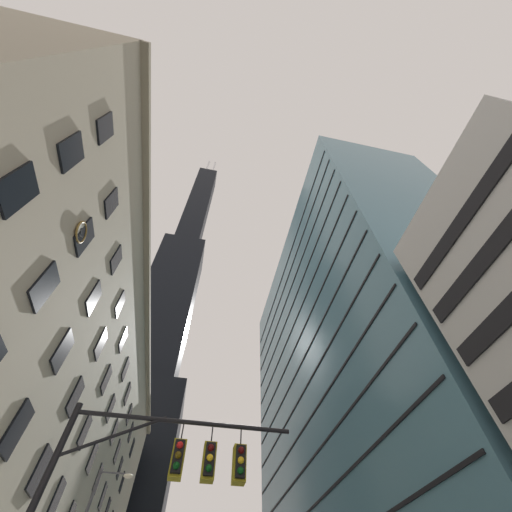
% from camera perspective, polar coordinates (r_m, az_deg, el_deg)
% --- Properties ---
extents(station_building, '(14.40, 61.94, 29.13)m').
position_cam_1_polar(station_building, '(38.88, -36.59, -24.65)').
color(station_building, '#B2A88E').
rests_on(station_building, ground).
extents(dark_skyscraper, '(22.87, 22.87, 209.48)m').
position_cam_1_polar(dark_skyscraper, '(101.54, -17.60, -14.20)').
color(dark_skyscraper, black).
rests_on(dark_skyscraper, ground).
extents(glass_office_midrise, '(18.64, 51.08, 58.93)m').
position_cam_1_polar(glass_office_midrise, '(53.47, 17.53, -19.27)').
color(glass_office_midrise, teal).
rests_on(glass_office_midrise, ground).
extents(traffic_signal_mast, '(7.17, 0.63, 6.66)m').
position_cam_1_polar(traffic_signal_mast, '(11.43, -16.55, -34.39)').
color(traffic_signal_mast, black).
rests_on(traffic_signal_mast, sidewalk_left).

